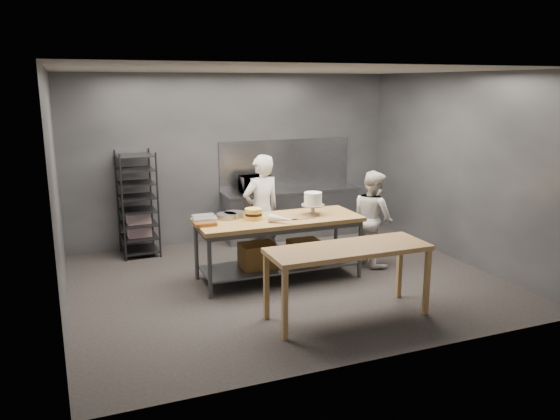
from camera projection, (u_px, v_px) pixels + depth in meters
name	position (u px, v px, depth m)	size (l,w,h in m)	color
ground	(286.00, 281.00, 7.98)	(6.00, 6.00, 0.00)	black
back_wall	(235.00, 158.00, 9.91)	(6.00, 0.04, 3.00)	#4C4F54
work_table	(278.00, 241.00, 7.99)	(2.40, 0.90, 0.92)	brown
near_counter	(348.00, 254.00, 6.60)	(2.00, 0.70, 0.90)	brown
back_counter	(292.00, 213.00, 10.21)	(2.60, 0.60, 0.90)	slate
splashback_panel	(286.00, 163.00, 10.28)	(2.60, 0.02, 0.90)	slate
speed_rack	(138.00, 205.00, 9.04)	(0.62, 0.67, 1.75)	black
chef_behind	(261.00, 211.00, 8.51)	(0.64, 0.42, 1.77)	silver
chef_right	(373.00, 218.00, 8.60)	(0.73, 0.57, 1.50)	silver
microwave	(256.00, 184.00, 9.82)	(0.54, 0.37, 0.30)	black
frosted_cake_stand	(313.00, 200.00, 8.04)	(0.34, 0.34, 0.34)	#A49983
layer_cake	(254.00, 214.00, 7.80)	(0.25, 0.25, 0.16)	#F6BD4E
cake_pans	(222.00, 216.00, 7.84)	(0.78, 0.37, 0.07)	gray
piping_bag	(282.00, 219.00, 7.59)	(0.12, 0.12, 0.38)	white
offset_spatula	(300.00, 219.00, 7.81)	(0.36, 0.02, 0.02)	slate
pastry_clamshells	(204.00, 220.00, 7.54)	(0.34, 0.38, 0.11)	#AB5922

